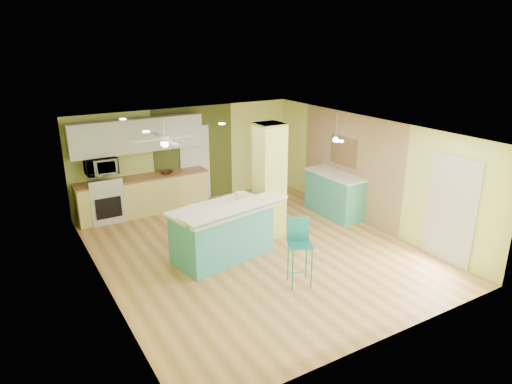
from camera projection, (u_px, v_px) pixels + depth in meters
floor at (255, 250)px, 9.45m from camera, size 6.00×7.00×0.01m
ceiling at (255, 130)px, 8.64m from camera, size 6.00×7.00×0.01m
wall_back at (187, 155)px, 11.90m from camera, size 6.00×0.01×2.50m
wall_front at (386, 264)px, 6.19m from camera, size 6.00×0.01×2.50m
wall_left at (100, 222)px, 7.60m from camera, size 0.01×7.00×2.50m
wall_right at (367, 171)px, 10.50m from camera, size 0.01×7.00×2.50m
wood_panel at (349, 165)px, 10.98m from camera, size 0.02×3.40×2.50m
olive_accent at (194, 154)px, 11.98m from camera, size 2.20×0.02×2.50m
interior_door at (195, 164)px, 12.04m from camera, size 0.82×0.05×2.00m
french_door at (451, 210)px, 8.67m from camera, size 0.04×1.08×2.10m
column at (269, 181)px, 9.77m from camera, size 0.55×0.55×2.50m
kitchen_run at (144, 195)px, 11.28m from camera, size 3.25×0.63×0.94m
stove at (105, 202)px, 10.81m from camera, size 0.76×0.66×1.08m
upper_cabinets at (138, 135)px, 10.90m from camera, size 3.20×0.34×0.80m
microwave at (101, 166)px, 10.53m from camera, size 0.70×0.48×0.39m
ceiling_fan at (165, 139)px, 9.88m from camera, size 1.41×1.41×0.61m
pendant_lamp at (336, 140)px, 10.73m from camera, size 0.14×0.14×0.69m
wall_decor at (344, 151)px, 11.03m from camera, size 0.03×0.90×0.70m
peninsula at (223, 231)px, 8.94m from camera, size 2.32×1.58×1.21m
bar_stool at (299, 241)px, 7.95m from camera, size 0.52×0.52×1.21m
side_counter at (335, 194)px, 11.18m from camera, size 0.69×1.63×1.05m
fruit_bowl at (166, 172)px, 11.38m from camera, size 0.33×0.33×0.07m
canister at (239, 195)px, 9.26m from camera, size 0.15×0.15×0.15m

